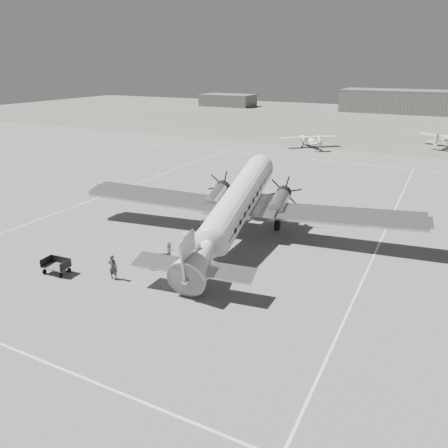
{
  "coord_description": "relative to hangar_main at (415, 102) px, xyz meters",
  "views": [
    {
      "loc": [
        15.73,
        -26.02,
        14.06
      ],
      "look_at": [
        1.07,
        2.61,
        2.2
      ],
      "focal_mm": 35.0,
      "sensor_mm": 36.0,
      "label": 1
    }
  ],
  "objects": [
    {
      "name": "passenger",
      "position": [
        -6.18,
        -119.55,
        -2.42
      ],
      "size": [
        0.59,
        0.88,
        1.75
      ],
      "primitive_type": "imported",
      "rotation": [
        0.0,
        0.0,
        1.61
      ],
      "color": "beige",
      "rests_on": "ground"
    },
    {
      "name": "light_plane_left",
      "position": [
        -11.15,
        -70.03,
        -2.24
      ],
      "size": [
        13.12,
        12.91,
        2.11
      ],
      "primitive_type": null,
      "rotation": [
        0.0,
        0.0,
        0.71
      ],
      "color": "silver",
      "rests_on": "ground"
    },
    {
      "name": "taxi_line_left",
      "position": [
        -23.0,
        -110.0,
        -3.29
      ],
      "size": [
        0.15,
        60.0,
        0.01
      ],
      "primitive_type": "cube",
      "color": "silver",
      "rests_on": "ground"
    },
    {
      "name": "shed_secondary",
      "position": [
        -60.0,
        -5.0,
        -1.3
      ],
      "size": [
        18.0,
        10.0,
        4.0
      ],
      "primitive_type": "cube",
      "color": "#535353",
      "rests_on": "ground"
    },
    {
      "name": "taxi_line_near",
      "position": [
        -5.0,
        -134.0,
        -3.29
      ],
      "size": [
        60.0,
        0.15,
        0.01
      ],
      "primitive_type": "cube",
      "color": "silver",
      "rests_on": "ground"
    },
    {
      "name": "light_plane_right",
      "position": [
        10.6,
        -58.87,
        -2.17
      ],
      "size": [
        13.41,
        12.31,
        2.25
      ],
      "primitive_type": null,
      "rotation": [
        0.0,
        0.0,
        -0.4
      ],
      "color": "silver",
      "rests_on": "ground"
    },
    {
      "name": "grass_infield",
      "position": [
        -5.0,
        -25.0,
        -3.3
      ],
      "size": [
        260.0,
        90.0,
        0.01
      ],
      "primitive_type": "cube",
      "color": "#626053",
      "rests_on": "ground"
    },
    {
      "name": "baggage_cart_far",
      "position": [
        -12.64,
        -126.54,
        -2.76
      ],
      "size": [
        2.02,
        1.5,
        1.09
      ],
      "primitive_type": null,
      "rotation": [
        0.0,
        0.0,
        0.08
      ],
      "color": "#535353",
      "rests_on": "ground"
    },
    {
      "name": "ramp_agent",
      "position": [
        -6.52,
        -121.23,
        -2.5
      ],
      "size": [
        0.81,
        0.92,
        1.59
      ],
      "primitive_type": "imported",
      "rotation": [
        0.0,
        0.0,
        1.27
      ],
      "color": "#B3B3B0",
      "rests_on": "ground"
    },
    {
      "name": "baggage_cart_near",
      "position": [
        -6.69,
        -122.38,
        -2.85
      ],
      "size": [
        1.93,
        1.74,
        0.9
      ],
      "primitive_type": null,
      "rotation": [
        0.0,
        0.0,
        0.5
      ],
      "color": "#535353",
      "rests_on": "ground"
    },
    {
      "name": "taxi_line_horizon",
      "position": [
        -5.0,
        -80.0,
        -3.29
      ],
      "size": [
        90.0,
        0.15,
        0.01
      ],
      "primitive_type": "cube",
      "color": "silver",
      "rests_on": "ground"
    },
    {
      "name": "dc3_airliner",
      "position": [
        -3.93,
        -115.39,
        -0.42
      ],
      "size": [
        32.87,
        25.01,
        5.76
      ],
      "primitive_type": null,
      "rotation": [
        0.0,
        0.0,
        0.14
      ],
      "color": "#A6A6A8",
      "rests_on": "ground"
    },
    {
      "name": "ground_crew",
      "position": [
        -8.45,
        -125.35,
        -2.4
      ],
      "size": [
        0.74,
        0.57,
        1.8
      ],
      "primitive_type": "imported",
      "rotation": [
        0.0,
        0.0,
        3.38
      ],
      "color": "#333333",
      "rests_on": "ground"
    },
    {
      "name": "ground",
      "position": [
        -5.0,
        -120.0,
        -3.3
      ],
      "size": [
        260.0,
        260.0,
        0.0
      ],
      "primitive_type": "plane",
      "color": "slate",
      "rests_on": "ground"
    },
    {
      "name": "hangar_main",
      "position": [
        0.0,
        0.0,
        0.0
      ],
      "size": [
        42.0,
        14.0,
        6.6
      ],
      "color": "slate",
      "rests_on": "ground"
    },
    {
      "name": "taxi_line_right",
      "position": [
        7.0,
        -120.0,
        -3.29
      ],
      "size": [
        0.15,
        80.0,
        0.01
      ],
      "primitive_type": "cube",
      "color": "silver",
      "rests_on": "ground"
    }
  ]
}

